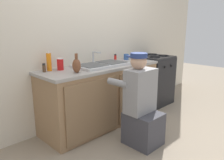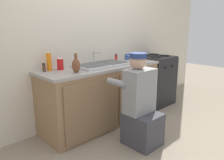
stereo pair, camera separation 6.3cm
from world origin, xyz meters
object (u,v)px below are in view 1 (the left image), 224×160
vase_decorative (77,65)px  spice_bottle_pepper (44,68)px  stove_range (152,80)px  coffee_mug (126,57)px  plumber_person (141,107)px  soda_cup_red (60,64)px  soap_bottle_orange (49,62)px  spice_bottle_red (115,57)px  sink_double_basin (102,64)px

vase_decorative → spice_bottle_pepper: bearing=129.3°
stove_range → coffee_mug: coffee_mug is taller
stove_range → spice_bottle_pepper: (-2.04, 0.17, 0.47)m
plumber_person → vase_decorative: bearing=127.8°
coffee_mug → vase_decorative: bearing=-166.7°
spice_bottle_pepper → soda_cup_red: bearing=-7.0°
plumber_person → soda_cup_red: 1.14m
vase_decorative → stove_range: bearing=4.6°
soap_bottle_orange → spice_bottle_red: bearing=0.5°
soda_cup_red → vase_decorative: (0.05, -0.29, 0.01)m
plumber_person → spice_bottle_pepper: plumber_person is taller
spice_bottle_pepper → vase_decorative: bearing=-50.7°
spice_bottle_red → spice_bottle_pepper: 1.26m
vase_decorative → soda_cup_red: bearing=99.0°
coffee_mug → spice_bottle_pepper: bearing=179.0°
plumber_person → coffee_mug: bearing=50.8°
coffee_mug → spice_bottle_pepper: size_ratio=1.20×
plumber_person → coffee_mug: size_ratio=8.76×
plumber_person → vase_decorative: 0.92m
stove_range → soda_cup_red: bearing=175.5°
coffee_mug → soap_bottle_orange: bearing=178.2°
plumber_person → spice_bottle_pepper: (-0.73, 0.92, 0.45)m
plumber_person → soap_bottle_orange: (-0.65, 0.94, 0.51)m
stove_range → sink_double_basin: bearing=179.9°
plumber_person → spice_bottle_red: (0.53, 0.95, 0.45)m
spice_bottle_pepper → vase_decorative: 0.41m
coffee_mug → spice_bottle_red: size_ratio=1.20×
sink_double_basin → spice_bottle_red: size_ratio=7.62×
spice_bottle_pepper → plumber_person: bearing=-51.7°
soda_cup_red → plumber_person: bearing=-59.9°
stove_range → vase_decorative: size_ratio=3.89×
sink_double_basin → spice_bottle_pepper: sink_double_basin is taller
plumber_person → soda_cup_red: (-0.52, 0.90, 0.48)m
sink_double_basin → stove_range: (1.25, -0.00, -0.44)m
stove_range → coffee_mug: size_ratio=7.11×
plumber_person → spice_bottle_red: bearing=61.0°
vase_decorative → coffee_mug: bearing=13.3°
stove_range → spice_bottle_pepper: size_ratio=8.53×
sink_double_basin → coffee_mug: (0.67, 0.14, 0.03)m
plumber_person → spice_bottle_pepper: bearing=128.3°
coffee_mug → spice_bottle_red: 0.21m
stove_range → coffee_mug: 0.75m
spice_bottle_pepper → soap_bottle_orange: soap_bottle_orange is taller
plumber_person → spice_bottle_pepper: 1.26m
soda_cup_red → spice_bottle_pepper: 0.21m
sink_double_basin → stove_range: sink_double_basin is taller
sink_double_basin → plumber_person: 0.87m
spice_bottle_red → soda_cup_red: 1.05m
sink_double_basin → spice_bottle_red: 0.51m
stove_range → spice_bottle_red: size_ratio=8.53×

